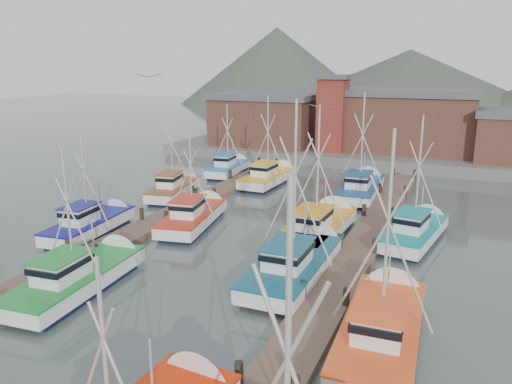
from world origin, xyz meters
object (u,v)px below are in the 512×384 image
at_px(boat_12, 271,176).
at_px(boat_4, 84,275).
at_px(lookout_tower, 332,113).
at_px(boat_8, 195,215).

bearing_deg(boat_12, boat_4, -88.32).
xyz_separation_m(lookout_tower, boat_4, (-2.58, -37.58, -4.87)).
height_order(lookout_tower, boat_12, lookout_tower).
distance_m(lookout_tower, boat_12, 14.07).
bearing_deg(boat_4, lookout_tower, 81.62).
bearing_deg(boat_8, boat_4, -100.13).
bearing_deg(boat_8, lookout_tower, 74.24).
xyz_separation_m(lookout_tower, boat_12, (-2.31, -13.00, -4.87)).
height_order(boat_4, boat_12, boat_12).
relative_size(boat_8, boat_12, 0.99).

